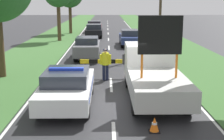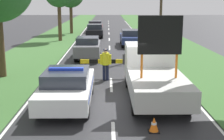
# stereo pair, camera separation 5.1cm
# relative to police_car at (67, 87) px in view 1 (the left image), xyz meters

# --- Properties ---
(ground_plane) EXTENTS (160.00, 160.00, 0.00)m
(ground_plane) POSITION_rel_police_car_xyz_m (1.75, 0.68, -0.73)
(ground_plane) COLOR #28282B
(lane_markings) EXTENTS (6.91, 70.18, 0.01)m
(lane_markings) POSITION_rel_police_car_xyz_m (1.75, 18.27, -0.73)
(lane_markings) COLOR silver
(lane_markings) RESTS_ON ground
(grass_verge_left) EXTENTS (4.81, 120.00, 0.03)m
(grass_verge_left) POSITION_rel_police_car_xyz_m (-4.16, 20.68, -0.72)
(grass_verge_left) COLOR #38602D
(grass_verge_left) RESTS_ON ground
(grass_verge_right) EXTENTS (4.81, 120.00, 0.03)m
(grass_verge_right) POSITION_rel_police_car_xyz_m (7.66, 20.68, -0.72)
(grass_verge_right) COLOR #38602D
(grass_verge_right) RESTS_ON ground
(police_car) EXTENTS (1.89, 4.80, 1.51)m
(police_car) POSITION_rel_police_car_xyz_m (0.00, 0.00, 0.00)
(police_car) COLOR white
(police_car) RESTS_ON ground
(work_truck) EXTENTS (2.14, 5.77, 3.49)m
(work_truck) POSITION_rel_police_car_xyz_m (3.50, 1.11, 0.30)
(work_truck) COLOR white
(work_truck) RESTS_ON ground
(road_barrier) EXTENTS (2.81, 0.08, 0.98)m
(road_barrier) POSITION_rel_police_car_xyz_m (1.54, 4.45, 0.07)
(road_barrier) COLOR black
(road_barrier) RESTS_ON ground
(police_officer) EXTENTS (0.59, 0.37, 1.63)m
(police_officer) POSITION_rel_police_car_xyz_m (1.48, 3.86, 0.24)
(police_officer) COLOR #191E38
(police_officer) RESTS_ON ground
(pedestrian_civilian) EXTENTS (0.59, 0.38, 1.65)m
(pedestrian_civilian) POSITION_rel_police_car_xyz_m (2.63, 3.81, 0.24)
(pedestrian_civilian) COLOR #232326
(pedestrian_civilian) RESTS_ON ground
(traffic_cone_near_police) EXTENTS (0.34, 0.34, 0.48)m
(traffic_cone_near_police) POSITION_rel_police_car_xyz_m (3.02, -2.68, -0.50)
(traffic_cone_near_police) COLOR black
(traffic_cone_near_police) RESTS_ON ground
(traffic_cone_centre_front) EXTENTS (0.39, 0.39, 0.55)m
(traffic_cone_centre_front) POSITION_rel_police_car_xyz_m (-0.95, 4.56, -0.46)
(traffic_cone_centre_front) COLOR black
(traffic_cone_centre_front) RESTS_ON ground
(traffic_cone_near_truck) EXTENTS (0.37, 0.37, 0.52)m
(traffic_cone_near_truck) POSITION_rel_police_car_xyz_m (3.60, 4.58, -0.48)
(traffic_cone_near_truck) COLOR black
(traffic_cone_near_truck) RESTS_ON ground
(traffic_cone_behind_barrier) EXTENTS (0.49, 0.49, 0.67)m
(traffic_cone_behind_barrier) POSITION_rel_police_car_xyz_m (-0.07, 3.95, -0.40)
(traffic_cone_behind_barrier) COLOR black
(traffic_cone_behind_barrier) RESTS_ON ground
(queued_car_suv_grey) EXTENTS (1.70, 4.07, 1.54)m
(queued_car_suv_grey) POSITION_rel_police_car_xyz_m (0.18, 10.11, 0.07)
(queued_car_suv_grey) COLOR slate
(queued_car_suv_grey) RESTS_ON ground
(queued_car_hatch_blue) EXTENTS (1.70, 4.61, 1.46)m
(queued_car_hatch_blue) POSITION_rel_police_car_xyz_m (3.64, 16.64, 0.03)
(queued_car_hatch_blue) COLOR navy
(queued_car_hatch_blue) RESTS_ON ground
(queued_car_sedan_black) EXTENTS (1.82, 4.07, 1.47)m
(queued_car_sedan_black) POSITION_rel_police_car_xyz_m (0.15, 23.42, 0.04)
(queued_car_sedan_black) COLOR black
(queued_car_sedan_black) RESTS_ON ground
(queued_car_wagon_maroon) EXTENTS (1.84, 4.34, 1.46)m
(queued_car_wagon_maroon) POSITION_rel_police_car_xyz_m (-0.03, 29.34, 0.02)
(queued_car_wagon_maroon) COLOR maroon
(queued_car_wagon_maroon) RESTS_ON ground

